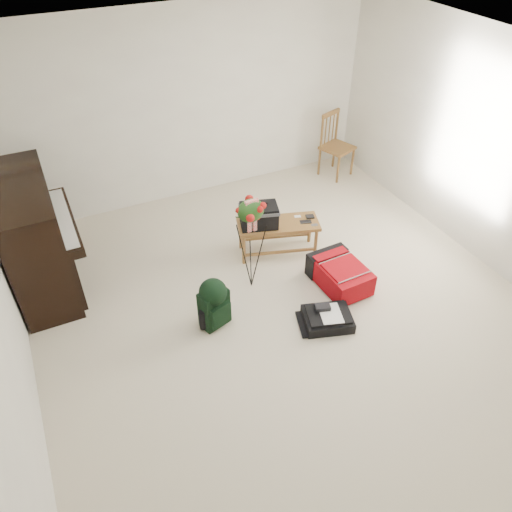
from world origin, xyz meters
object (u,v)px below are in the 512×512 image
piano (36,239)px  flower_stand (251,245)px  red_suitcase (337,272)px  dining_chair (336,146)px  green_backpack (214,301)px  black_duffel (327,318)px  bench (267,220)px

piano → flower_stand: size_ratio=1.29×
red_suitcase → flower_stand: flower_stand is taller
dining_chair → flower_stand: size_ratio=0.81×
dining_chair → green_backpack: dining_chair is taller
flower_stand → green_backpack: bearing=-149.2°
dining_chair → red_suitcase: (-1.32, -2.13, -0.30)m
green_backpack → black_duffel: bearing=-42.4°
green_backpack → dining_chair: bearing=20.3°
piano → bench: bearing=-14.8°
dining_chair → flower_stand: (-2.21, -1.76, 0.11)m
red_suitcase → flower_stand: size_ratio=0.60×
piano → flower_stand: piano is taller
bench → dining_chair: 2.27m
dining_chair → red_suitcase: bearing=-141.3°
green_backpack → piano: bearing=118.5°
dining_chair → black_duffel: bearing=-143.3°
piano → red_suitcase: size_ratio=2.15×
flower_stand → bench: bearing=44.6°
dining_chair → red_suitcase: size_ratio=1.34×
black_duffel → dining_chair: bearing=73.5°
dining_chair → green_backpack: 3.52m
green_backpack → red_suitcase: bearing=-16.9°
flower_stand → red_suitcase: bearing=-24.2°
piano → dining_chair: piano is taller
bench → red_suitcase: size_ratio=1.46×
dining_chair → flower_stand: flower_stand is taller
black_duffel → green_backpack: green_backpack is taller
piano → bench: (2.41, -0.64, -0.08)m
bench → black_duffel: bench is taller
red_suitcase → green_backpack: size_ratio=1.22×
bench → green_backpack: size_ratio=1.78×
bench → green_backpack: 1.26m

